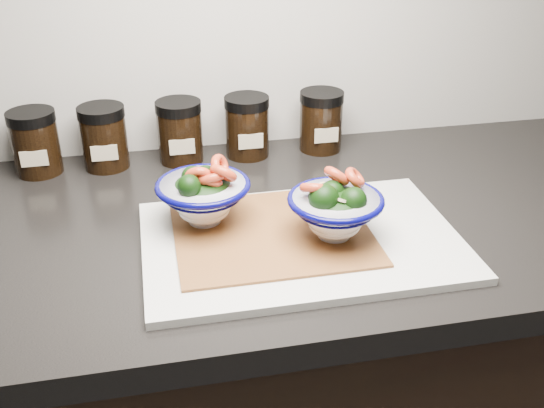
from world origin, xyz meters
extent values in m
cube|color=black|center=(0.00, 1.45, 0.88)|extent=(3.50, 0.60, 0.04)
cube|color=beige|center=(0.06, 1.36, 0.91)|extent=(0.45, 0.30, 0.01)
cube|color=#A76832|center=(0.02, 1.38, 0.91)|extent=(0.28, 0.24, 0.00)
cylinder|color=white|center=(-0.07, 1.43, 0.92)|extent=(0.05, 0.05, 0.01)
ellipsoid|color=white|center=(-0.07, 1.43, 0.94)|extent=(0.08, 0.08, 0.03)
torus|color=#05044B|center=(-0.07, 1.43, 0.97)|extent=(0.14, 0.14, 0.01)
torus|color=#05044B|center=(-0.07, 1.43, 0.96)|extent=(0.11, 0.11, 0.00)
ellipsoid|color=black|center=(-0.07, 1.43, 0.96)|extent=(0.10, 0.10, 0.05)
ellipsoid|color=black|center=(-0.08, 1.46, 0.98)|extent=(0.03, 0.03, 0.03)
cylinder|color=#477233|center=(-0.08, 1.46, 0.96)|extent=(0.02, 0.02, 0.02)
ellipsoid|color=black|center=(-0.06, 1.44, 0.98)|extent=(0.03, 0.03, 0.04)
cylinder|color=#477233|center=(-0.06, 1.44, 0.97)|extent=(0.01, 0.01, 0.02)
ellipsoid|color=black|center=(-0.09, 1.40, 0.99)|extent=(0.03, 0.03, 0.04)
cylinder|color=#477233|center=(-0.09, 1.40, 0.98)|extent=(0.01, 0.01, 0.02)
torus|color=#EA442C|center=(-0.04, 1.41, 1.00)|extent=(0.05, 0.05, 0.05)
torus|color=#EA442C|center=(-0.04, 1.44, 1.00)|extent=(0.04, 0.05, 0.05)
torus|color=#EA442C|center=(-0.06, 1.42, 0.99)|extent=(0.05, 0.06, 0.04)
torus|color=#EA442C|center=(-0.08, 1.42, 0.99)|extent=(0.06, 0.04, 0.06)
torus|color=#EA442C|center=(-0.06, 1.42, 0.99)|extent=(0.05, 0.05, 0.04)
cylinder|color=#CCBC8E|center=(-0.08, 1.44, 0.99)|extent=(0.02, 0.02, 0.01)
cylinder|color=white|center=(0.11, 1.35, 0.92)|extent=(0.05, 0.05, 0.01)
ellipsoid|color=white|center=(0.11, 1.35, 0.94)|extent=(0.07, 0.07, 0.03)
torus|color=#05044B|center=(0.11, 1.35, 0.97)|extent=(0.14, 0.14, 0.01)
torus|color=#05044B|center=(0.11, 1.35, 0.96)|extent=(0.11, 0.11, 0.00)
ellipsoid|color=black|center=(0.11, 1.35, 0.96)|extent=(0.10, 0.10, 0.04)
ellipsoid|color=black|center=(0.09, 1.34, 0.98)|extent=(0.04, 0.04, 0.04)
cylinder|color=#477233|center=(0.09, 1.34, 0.97)|extent=(0.02, 0.02, 0.03)
ellipsoid|color=black|center=(0.13, 1.33, 0.98)|extent=(0.04, 0.04, 0.04)
cylinder|color=#477233|center=(0.13, 1.33, 0.97)|extent=(0.01, 0.01, 0.02)
ellipsoid|color=black|center=(0.11, 1.36, 0.98)|extent=(0.03, 0.03, 0.03)
cylinder|color=#477233|center=(0.11, 1.36, 0.97)|extent=(0.01, 0.02, 0.02)
torus|color=#EA442C|center=(0.11, 1.37, 1.00)|extent=(0.05, 0.06, 0.05)
torus|color=#EA442C|center=(0.14, 1.37, 1.00)|extent=(0.05, 0.06, 0.05)
torus|color=#EA442C|center=(0.07, 1.35, 0.99)|extent=(0.06, 0.05, 0.04)
cylinder|color=#CCBC8E|center=(0.10, 1.37, 0.98)|extent=(0.02, 0.02, 0.01)
cylinder|color=#CCBC8E|center=(0.11, 1.33, 0.98)|extent=(0.02, 0.02, 0.02)
cylinder|color=black|center=(-0.33, 1.69, 0.95)|extent=(0.08, 0.08, 0.09)
cylinder|color=black|center=(-0.33, 1.69, 1.00)|extent=(0.08, 0.08, 0.02)
cube|color=#C6B793|center=(-0.33, 1.65, 0.94)|extent=(0.05, 0.00, 0.03)
cylinder|color=black|center=(-0.22, 1.69, 0.95)|extent=(0.08, 0.08, 0.09)
cylinder|color=black|center=(-0.22, 1.69, 1.00)|extent=(0.08, 0.08, 0.02)
cube|color=#C6B793|center=(-0.22, 1.65, 0.94)|extent=(0.04, 0.00, 0.03)
cylinder|color=black|center=(-0.08, 1.69, 0.95)|extent=(0.08, 0.08, 0.09)
cylinder|color=black|center=(-0.08, 1.69, 1.00)|extent=(0.08, 0.08, 0.02)
cube|color=#C6B793|center=(-0.08, 1.65, 0.94)|extent=(0.05, 0.00, 0.03)
cylinder|color=black|center=(0.04, 1.69, 0.95)|extent=(0.08, 0.08, 0.09)
cylinder|color=black|center=(0.04, 1.69, 1.00)|extent=(0.08, 0.08, 0.02)
cube|color=#C6B793|center=(0.04, 1.65, 0.94)|extent=(0.05, 0.00, 0.03)
cylinder|color=black|center=(0.18, 1.69, 0.95)|extent=(0.08, 0.08, 0.09)
cylinder|color=black|center=(0.18, 1.69, 1.00)|extent=(0.08, 0.08, 0.02)
cube|color=#C6B793|center=(0.18, 1.65, 0.94)|extent=(0.04, 0.00, 0.03)
camera|label=1|loc=(-0.14, 0.61, 1.39)|focal=42.00mm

